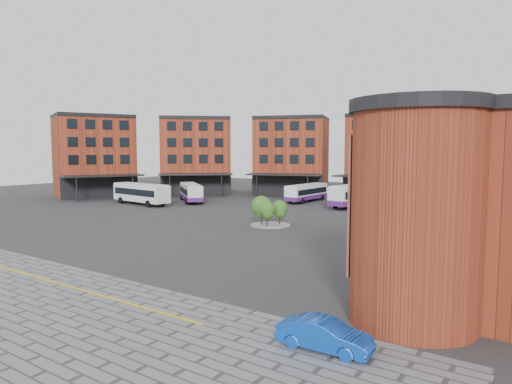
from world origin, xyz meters
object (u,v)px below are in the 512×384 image
Objects in this scene: bus_a at (141,192)px; bus_e at (451,202)px; bus_f at (510,210)px; tree_island at (268,210)px; bus_c at (307,192)px; bus_d at (358,195)px; blue_car at (325,335)px; bus_b at (191,192)px.

bus_e is at bearing -64.14° from bus_a.
bus_a is 49.39m from bus_f.
tree_island is 24.59m from bus_e.
bus_c is 9.43m from bus_d.
bus_a is 0.96× the size of bus_d.
bus_d is 13.49m from bus_e.
bus_a is at bearing 52.68° from blue_car.
bus_c is (15.24, 10.73, -0.04)m from bus_b.
tree_island is 0.47× the size of bus_b.
bus_d is 1.03× the size of bus_e.
bus_d reaches higher than tree_island.
bus_e reaches higher than bus_b.
bus_d reaches higher than bus_e.
bus_d is 49.79m from blue_car.
bus_d reaches higher than bus_b.
tree_island is 0.37× the size of bus_d.
bus_d is (1.51, 21.83, 0.00)m from tree_island.
blue_car is (4.16, -44.40, -1.09)m from bus_e.
blue_car is at bearing -59.52° from bus_c.
bus_b is at bearing -145.52° from bus_f.
blue_car is at bearing -61.77° from bus_f.
tree_island is 0.37× the size of bus_f.
bus_a is 54.90m from blue_car.
bus_a is 1.15× the size of bus_c.
tree_island is at bearing -79.39° from bus_b.
tree_island is 1.11× the size of blue_car.
bus_d is (24.54, 9.13, 0.22)m from bus_b.
bus_a reaches higher than blue_car.
tree_island is 0.38× the size of bus_a.
tree_island reaches higher than bus_b.
bus_c is 2.54× the size of blue_car.
tree_island is 0.38× the size of bus_e.
tree_island reaches higher than bus_a.
bus_a is 43.86m from bus_e.
bus_e is (13.31, -2.21, -0.05)m from bus_d.
bus_c is at bearing -39.53° from bus_a.
bus_a is 2.91× the size of blue_car.
bus_b is at bearing 44.55° from blue_car.
bus_f is at bearing -7.97° from blue_car.
bus_e is (22.61, -3.80, 0.22)m from bus_c.
bus_e is at bearing 1.64° from blue_car.
bus_f is 39.18m from blue_car.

